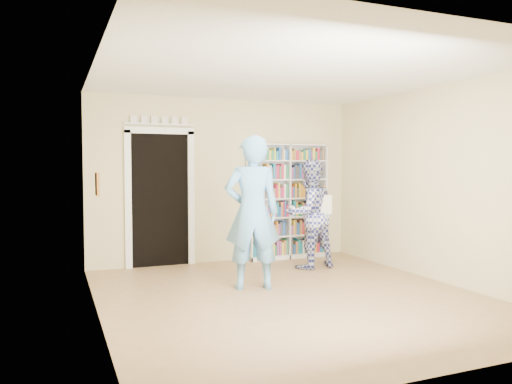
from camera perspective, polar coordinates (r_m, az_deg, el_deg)
floor at (r=6.23m, az=4.08°, el=-11.84°), size 5.00×5.00×0.00m
ceiling at (r=6.12m, az=4.18°, el=13.39°), size 5.00×5.00×0.00m
wall_back at (r=8.34m, az=-3.52°, el=1.31°), size 4.50×0.00×4.50m
wall_left at (r=5.42m, az=-17.71°, el=0.27°), size 0.00×5.00×5.00m
wall_right at (r=7.31m, az=20.14°, el=0.90°), size 0.00×5.00×5.00m
bookshelf at (r=8.62m, az=3.59°, el=-1.00°), size 1.43×0.27×1.97m
doorway at (r=8.04m, az=-10.90°, el=-0.02°), size 1.10×0.08×2.43m
wall_art at (r=5.62m, az=-17.68°, el=0.87°), size 0.03×0.25×0.25m
man_blue at (r=6.45m, az=-0.44°, el=-2.37°), size 0.81×0.63×1.98m
man_plaid at (r=7.81m, az=6.11°, el=-2.51°), size 0.89×0.73×1.69m
paper_sheet at (r=7.68m, az=8.03°, el=-1.45°), size 0.21×0.03×0.30m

